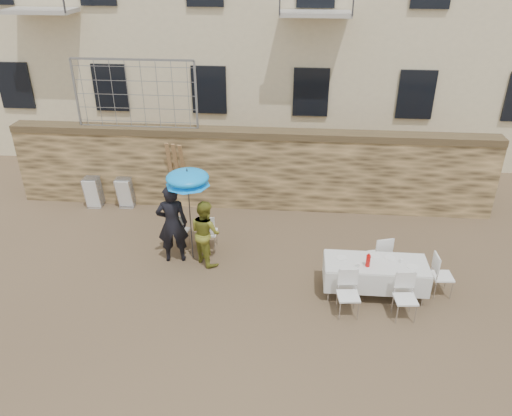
# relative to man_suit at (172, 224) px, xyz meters

# --- Properties ---
(ground) EXTENTS (80.00, 80.00, 0.00)m
(ground) POSITION_rel_man_suit_xyz_m (1.50, -2.10, -0.96)
(ground) COLOR brown
(ground) RESTS_ON ground
(stone_wall) EXTENTS (13.00, 0.50, 2.20)m
(stone_wall) POSITION_rel_man_suit_xyz_m (1.50, 2.90, 0.14)
(stone_wall) COLOR olive
(stone_wall) RESTS_ON ground
(chain_link_fence) EXTENTS (3.20, 0.06, 1.80)m
(chain_link_fence) POSITION_rel_man_suit_xyz_m (-1.50, 2.90, 2.14)
(chain_link_fence) COLOR gray
(chain_link_fence) RESTS_ON stone_wall
(man_suit) EXTENTS (0.77, 0.58, 1.92)m
(man_suit) POSITION_rel_man_suit_xyz_m (0.00, 0.00, 0.00)
(man_suit) COLOR black
(man_suit) RESTS_ON ground
(woman_dress) EXTENTS (0.95, 0.95, 1.56)m
(woman_dress) POSITION_rel_man_suit_xyz_m (0.75, 0.00, -0.18)
(woman_dress) COLOR #A6A833
(woman_dress) RESTS_ON ground
(umbrella) EXTENTS (0.99, 0.99, 2.12)m
(umbrella) POSITION_rel_man_suit_xyz_m (0.40, 0.10, 1.05)
(umbrella) COLOR #3F3F44
(umbrella) RESTS_ON ground
(couple_chair_left) EXTENTS (0.54, 0.54, 0.96)m
(couple_chair_left) POSITION_rel_man_suit_xyz_m (0.00, 0.55, -0.48)
(couple_chair_left) COLOR white
(couple_chair_left) RESTS_ON ground
(couple_chair_right) EXTENTS (0.48, 0.48, 0.96)m
(couple_chair_right) POSITION_rel_man_suit_xyz_m (0.70, 0.55, -0.48)
(couple_chair_right) COLOR white
(couple_chair_right) RESTS_ON ground
(banquet_table) EXTENTS (2.10, 0.85, 0.78)m
(banquet_table) POSITION_rel_man_suit_xyz_m (4.47, -0.89, -0.23)
(banquet_table) COLOR silver
(banquet_table) RESTS_ON ground
(soda_bottle) EXTENTS (0.09, 0.09, 0.26)m
(soda_bottle) POSITION_rel_man_suit_xyz_m (4.27, -1.04, -0.05)
(soda_bottle) COLOR red
(soda_bottle) RESTS_ON banquet_table
(table_chair_front_left) EXTENTS (0.53, 0.53, 0.96)m
(table_chair_front_left) POSITION_rel_man_suit_xyz_m (3.87, -1.64, -0.48)
(table_chair_front_left) COLOR white
(table_chair_front_left) RESTS_ON ground
(table_chair_front_right) EXTENTS (0.53, 0.53, 0.96)m
(table_chair_front_right) POSITION_rel_man_suit_xyz_m (4.97, -1.64, -0.48)
(table_chair_front_right) COLOR white
(table_chair_front_right) RESTS_ON ground
(table_chair_back) EXTENTS (0.60, 0.60, 0.96)m
(table_chair_back) POSITION_rel_man_suit_xyz_m (4.67, -0.09, -0.48)
(table_chair_back) COLOR white
(table_chair_back) RESTS_ON ground
(table_chair_side) EXTENTS (0.51, 0.51, 0.96)m
(table_chair_side) POSITION_rel_man_suit_xyz_m (5.87, -0.79, -0.48)
(table_chair_side) COLOR white
(table_chair_side) RESTS_ON ground
(chair_stack_left) EXTENTS (0.46, 0.47, 0.92)m
(chair_stack_left) POSITION_rel_man_suit_xyz_m (-2.86, 2.60, -0.50)
(chair_stack_left) COLOR white
(chair_stack_left) RESTS_ON ground
(chair_stack_right) EXTENTS (0.46, 0.40, 0.92)m
(chair_stack_right) POSITION_rel_man_suit_xyz_m (-1.96, 2.60, -0.50)
(chair_stack_right) COLOR white
(chair_stack_right) RESTS_ON ground
(wood_planks) EXTENTS (0.70, 0.20, 2.00)m
(wood_planks) POSITION_rel_man_suit_xyz_m (-0.36, 2.67, 0.04)
(wood_planks) COLOR #A37749
(wood_planks) RESTS_ON ground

